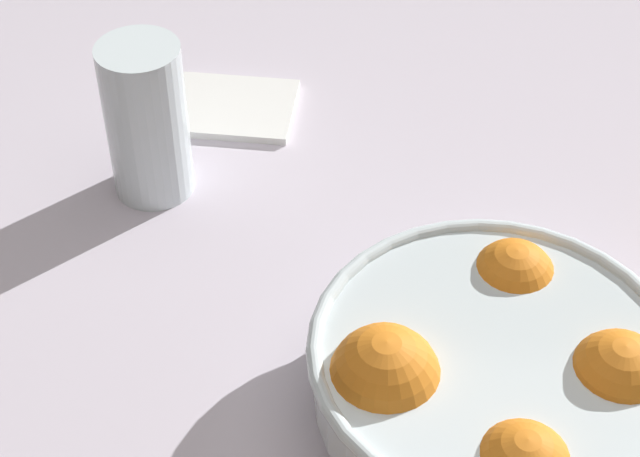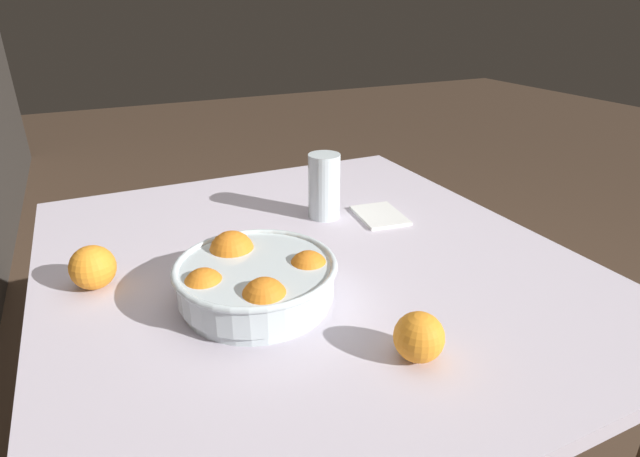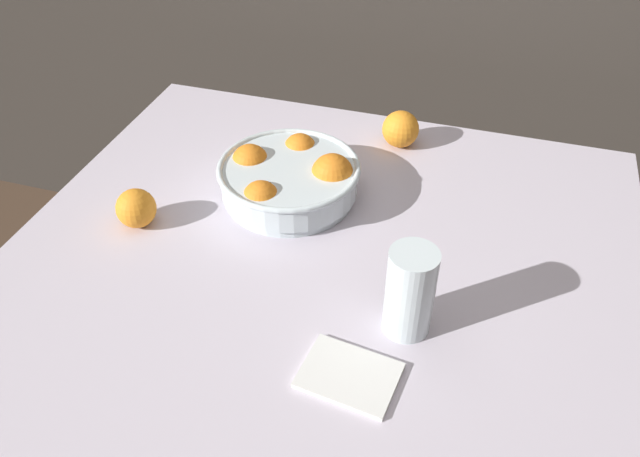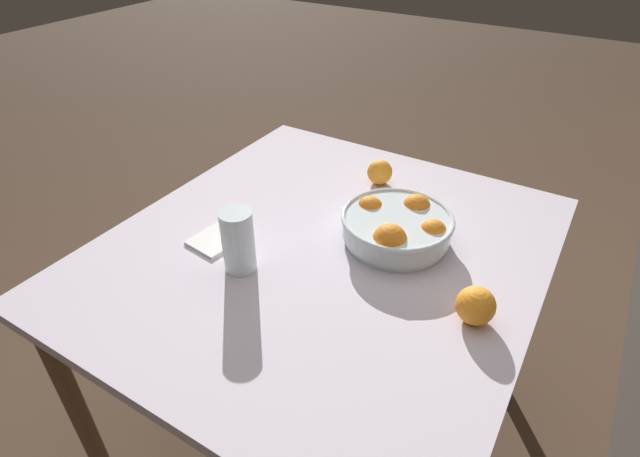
# 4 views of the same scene
# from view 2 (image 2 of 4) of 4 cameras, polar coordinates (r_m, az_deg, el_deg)

# --- Properties ---
(dining_table) EXTENTS (1.13, 1.03, 0.77)m
(dining_table) POSITION_cam_2_polar(r_m,az_deg,el_deg) (1.07, -1.37, -7.15)
(dining_table) COLOR silver
(dining_table) RESTS_ON ground_plane
(fruit_bowl) EXTENTS (0.28, 0.28, 0.10)m
(fruit_bowl) POSITION_cam_2_polar(r_m,az_deg,el_deg) (0.87, -7.44, -5.76)
(fruit_bowl) COLOR silver
(fruit_bowl) RESTS_ON dining_table
(juice_glass) EXTENTS (0.08, 0.08, 0.16)m
(juice_glass) POSITION_cam_2_polar(r_m,az_deg,el_deg) (1.19, 0.48, 4.47)
(juice_glass) COLOR #F4A314
(juice_glass) RESTS_ON dining_table
(orange_loose_near_bowl) EXTENTS (0.08, 0.08, 0.08)m
(orange_loose_near_bowl) POSITION_cam_2_polar(r_m,az_deg,el_deg) (0.99, -24.53, -4.06)
(orange_loose_near_bowl) COLOR orange
(orange_loose_near_bowl) RESTS_ON dining_table
(orange_loose_front) EXTENTS (0.07, 0.07, 0.07)m
(orange_loose_front) POSITION_cam_2_polar(r_m,az_deg,el_deg) (0.75, 11.23, -12.07)
(orange_loose_front) COLOR orange
(orange_loose_front) RESTS_ON dining_table
(napkin) EXTENTS (0.15, 0.12, 0.01)m
(napkin) POSITION_cam_2_polar(r_m,az_deg,el_deg) (1.22, 6.84, 1.51)
(napkin) COLOR white
(napkin) RESTS_ON dining_table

